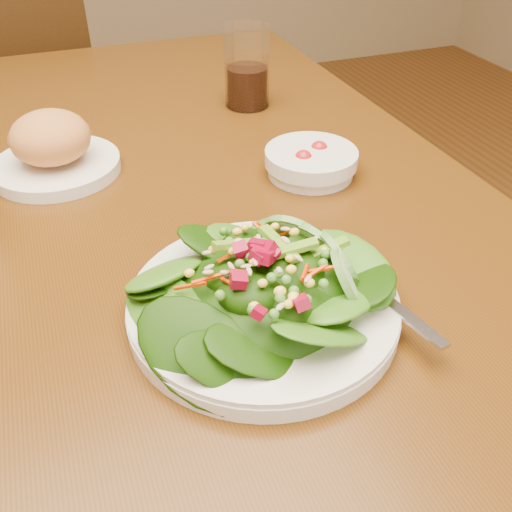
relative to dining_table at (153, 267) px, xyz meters
The scene contains 6 objects.
dining_table is the anchor object (origin of this frame).
chair_far 1.01m from the dining_table, 99.91° to the left, with size 0.47×0.48×0.87m.
salad_plate 0.29m from the dining_table, 72.39° to the right, with size 0.27×0.27×0.08m.
bread_plate 0.21m from the dining_table, 126.09° to the left, with size 0.17×0.17×0.09m.
tomato_bowl 0.26m from the dining_table, ahead, with size 0.13×0.13×0.04m.
drinking_glass 0.39m from the dining_table, 48.11° to the left, with size 0.08×0.08×0.13m.
Camera 1 is at (-0.09, -0.64, 1.13)m, focal length 40.00 mm.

